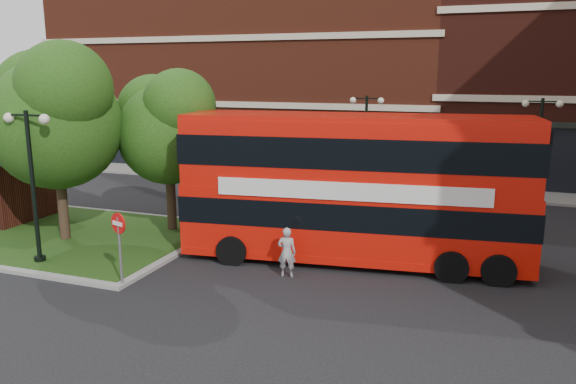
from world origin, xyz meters
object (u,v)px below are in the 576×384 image
at_px(bus, 354,179).
at_px(woman, 287,252).
at_px(car_white, 402,177).
at_px(car_silver, 321,171).

distance_m(bus, woman, 3.29).
height_order(bus, car_white, bus).
xyz_separation_m(bus, woman, (-1.52, -2.13, -2.00)).
distance_m(bus, car_silver, 12.92).
bearing_deg(car_white, woman, 170.17).
height_order(woman, car_white, woman).
relative_size(bus, car_silver, 2.49).
height_order(car_silver, car_white, car_silver).
bearing_deg(woman, bus, -135.74).
bearing_deg(bus, woman, -132.83).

